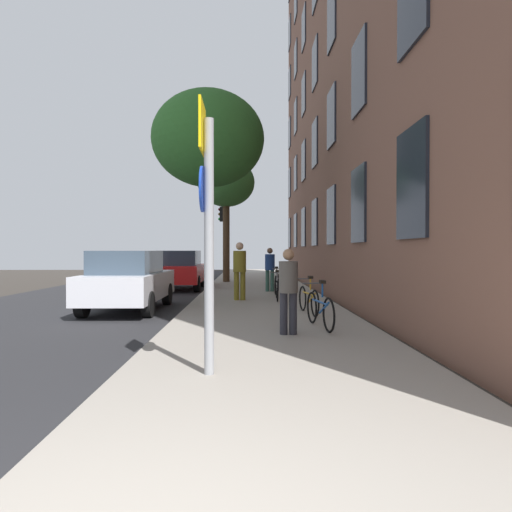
{
  "coord_description": "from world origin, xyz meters",
  "views": [
    {
      "loc": [
        0.63,
        -1.89,
        1.64
      ],
      "look_at": [
        0.96,
        13.78,
        1.44
      ],
      "focal_mm": 31.2,
      "sensor_mm": 36.0,
      "label": 1
    }
  ],
  "objects": [
    {
      "name": "tree_near",
      "position": [
        -0.65,
        12.97,
        5.33
      ],
      "size": [
        3.74,
        3.74,
        6.82
      ],
      "color": "brown",
      "rests_on": "sidewalk"
    },
    {
      "name": "bicycle_3",
      "position": [
        1.7,
        13.79,
        0.49
      ],
      "size": [
        0.43,
        1.75,
        0.96
      ],
      "color": "black",
      "rests_on": "sidewalk"
    },
    {
      "name": "bicycle_0",
      "position": [
        2.07,
        6.78,
        0.49
      ],
      "size": [
        0.43,
        1.73,
        0.94
      ],
      "color": "black",
      "rests_on": "sidewalk"
    },
    {
      "name": "sign_post",
      "position": [
        0.15,
        3.55,
        2.03
      ],
      "size": [
        0.16,
        0.6,
        3.32
      ],
      "color": "gray",
      "rests_on": "sidewalk"
    },
    {
      "name": "building_facade",
      "position": [
        3.69,
        14.5,
        10.22
      ],
      "size": [
        0.56,
        27.0,
        20.41
      ],
      "color": "brown",
      "rests_on": "ground"
    },
    {
      "name": "tree_far",
      "position": [
        -0.36,
        19.69,
        4.86
      ],
      "size": [
        2.76,
        2.76,
        5.98
      ],
      "color": "#4C3823",
      "rests_on": "sidewalk"
    },
    {
      "name": "bicycle_2",
      "position": [
        1.56,
        11.7,
        0.48
      ],
      "size": [
        0.42,
        1.68,
        0.93
      ],
      "color": "black",
      "rests_on": "sidewalk"
    },
    {
      "name": "ground_plane",
      "position": [
        -2.4,
        15.0,
        0.0
      ],
      "size": [
        41.8,
        41.8,
        0.0
      ],
      "primitive_type": "plane",
      "color": "#332D28"
    },
    {
      "name": "pedestrian_2",
      "position": [
        1.49,
        14.56,
        1.04
      ],
      "size": [
        0.5,
        0.5,
        1.61
      ],
      "color": "#33594C",
      "rests_on": "sidewalk"
    },
    {
      "name": "bicycle_4",
      "position": [
        2.22,
        16.03,
        0.47
      ],
      "size": [
        0.5,
        1.58,
        0.91
      ],
      "color": "black",
      "rests_on": "sidewalk"
    },
    {
      "name": "pedestrian_1",
      "position": [
        0.42,
        11.69,
        1.13
      ],
      "size": [
        0.48,
        0.48,
        1.77
      ],
      "color": "olive",
      "rests_on": "sidewalk"
    },
    {
      "name": "sidewalk",
      "position": [
        1.1,
        15.0,
        0.06
      ],
      "size": [
        4.2,
        38.0,
        0.12
      ],
      "primitive_type": "cube",
      "color": "gray",
      "rests_on": "ground"
    },
    {
      "name": "road_asphalt",
      "position": [
        -4.5,
        15.0,
        0.01
      ],
      "size": [
        7.0,
        38.0,
        0.01
      ],
      "primitive_type": "cube",
      "color": "#232326",
      "rests_on": "ground"
    },
    {
      "name": "bicycle_1",
      "position": [
        2.12,
        8.69,
        0.48
      ],
      "size": [
        0.42,
        1.71,
        0.92
      ],
      "color": "black",
      "rests_on": "sidewalk"
    },
    {
      "name": "car_0",
      "position": [
        -2.55,
        10.15,
        0.84
      ],
      "size": [
        1.81,
        4.04,
        1.62
      ],
      "color": "silver",
      "rests_on": "road_asphalt"
    },
    {
      "name": "car_1",
      "position": [
        -2.14,
        16.78,
        0.84
      ],
      "size": [
        1.87,
        3.96,
        1.62
      ],
      "color": "red",
      "rests_on": "road_asphalt"
    },
    {
      "name": "pedestrian_0",
      "position": [
        1.39,
        6.1,
        1.0
      ],
      "size": [
        0.45,
        0.45,
        1.55
      ],
      "color": "#26262D",
      "rests_on": "sidewalk"
    },
    {
      "name": "traffic_light",
      "position": [
        -0.64,
        22.28,
        2.81
      ],
      "size": [
        0.43,
        0.24,
        3.94
      ],
      "color": "black",
      "rests_on": "sidewalk"
    }
  ]
}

